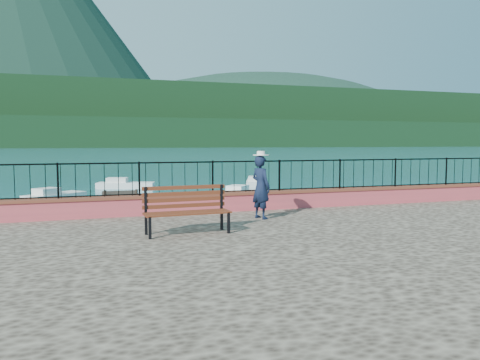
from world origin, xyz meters
TOP-DOWN VIEW (x-y plane):
  - ground at (0.00, 0.00)m, footprint 2000.00×2000.00m
  - parapet at (0.00, 3.70)m, footprint 28.00×0.46m
  - railing at (0.00, 3.70)m, footprint 27.00×0.05m
  - dock at (-2.00, 12.00)m, footprint 2.00×16.00m
  - far_forest at (0.00, 300.00)m, footprint 900.00×60.00m
  - foothills at (0.00, 360.00)m, footprint 900.00×120.00m
  - companion_hill at (220.00, 560.00)m, footprint 448.00×384.00m
  - park_bench at (-1.77, 0.56)m, footprint 2.01×0.73m
  - person at (0.63, 2.05)m, footprint 0.63×0.75m
  - hat at (0.63, 2.05)m, footprint 0.44×0.44m
  - boat_0 at (-3.34, 11.33)m, footprint 4.33×2.60m
  - boat_1 at (5.50, 12.50)m, footprint 3.93×3.22m
  - boat_2 at (4.96, 16.59)m, footprint 3.29×3.42m
  - boat_3 at (-5.62, 18.33)m, footprint 3.48×3.26m
  - boat_4 at (-1.18, 24.56)m, footprint 4.23×2.36m
  - boat_5 at (8.37, 23.33)m, footprint 2.67×4.21m

SIDE VIEW (x-z plane):
  - ground at x=0.00m, z-range 0.00..0.00m
  - companion_hill at x=220.00m, z-range -90.00..90.00m
  - dock at x=-2.00m, z-range 0.00..0.30m
  - boat_0 at x=-3.34m, z-range 0.00..0.80m
  - boat_1 at x=5.50m, z-range 0.00..0.80m
  - boat_2 at x=4.96m, z-range 0.00..0.80m
  - boat_3 at x=-5.62m, z-range 0.00..0.80m
  - boat_4 at x=-1.18m, z-range 0.00..0.80m
  - boat_5 at x=8.37m, z-range 0.00..0.80m
  - parapet at x=0.00m, z-range 1.20..1.78m
  - park_bench at x=-1.77m, z-range 0.97..2.08m
  - person at x=0.63m, z-range 1.20..2.96m
  - railing at x=0.00m, z-range 1.78..2.73m
  - hat at x=0.63m, z-range 2.96..3.08m
  - far_forest at x=0.00m, z-range 0.00..18.00m
  - foothills at x=0.00m, z-range 0.00..44.00m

